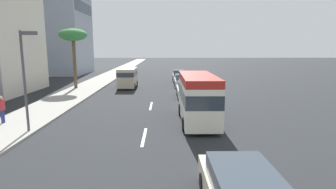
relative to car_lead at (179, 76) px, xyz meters
The scene contains 12 objects.
ground_plane 5.82m from the car_lead, 145.05° to the left, with size 198.00×198.00×0.00m, color #26282B.
sidewalk_right 12.60m from the car_lead, 112.09° to the left, with size 162.00×3.96×0.15m, color #9E9B93.
lane_stripe_mid 25.73m from the car_lead, behind, with size 3.20×0.16×0.01m, color silver.
lane_stripe_far 17.65m from the car_lead, 169.20° to the left, with size 3.20×0.16×0.01m, color silver.
car_lead is the anchor object (origin of this frame).
minibus_second 22.45m from the car_lead, behind, with size 6.66×2.28×3.17m.
car_fourth 13.22m from the car_lead, behind, with size 4.30×1.96×1.61m.
car_fifth 5.74m from the car_lead, behind, with size 4.07×1.82×1.61m.
van_sixth 9.40m from the car_lead, 134.63° to the left, with size 4.62×2.14×2.42m.
pedestrian_mid_block 26.21m from the car_lead, 151.42° to the left, with size 0.38×0.32×1.74m.
palm_tree 15.80m from the car_lead, 120.47° to the left, with size 3.21×3.21×6.97m.
street_lamp 26.82m from the car_lead, 158.09° to the left, with size 0.24×0.97×5.71m.
Camera 1 is at (-3.94, -1.13, 4.93)m, focal length 29.21 mm.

